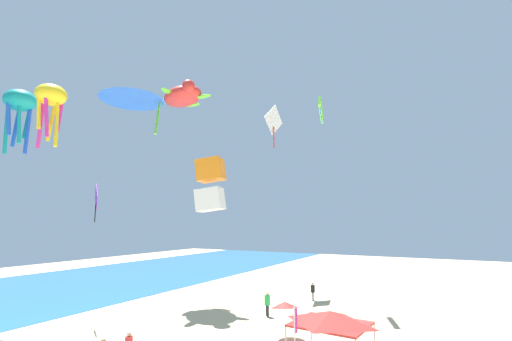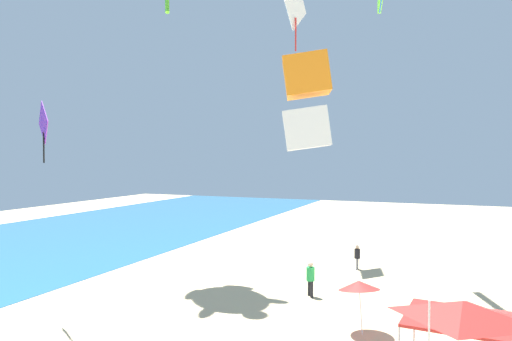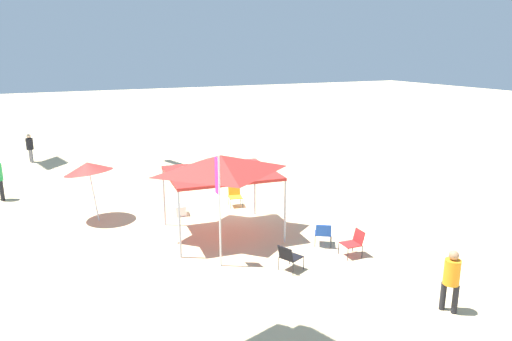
{
  "view_description": "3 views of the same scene",
  "coord_description": "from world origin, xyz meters",
  "views": [
    {
      "loc": [
        -21.04,
        -3.82,
        7.22
      ],
      "look_at": [
        -0.59,
        7.2,
        10.67
      ],
      "focal_mm": 24.69,
      "sensor_mm": 36.0,
      "label": 1
    },
    {
      "loc": [
        -19.46,
        2.21,
        7.53
      ],
      "look_at": [
        -0.59,
        10.03,
        6.95
      ],
      "focal_mm": 32.52,
      "sensor_mm": 36.0,
      "label": 2
    },
    {
      "loc": [
        -17.42,
        7.14,
        6.28
      ],
      "look_at": [
        -4.32,
        1.03,
        2.53
      ],
      "focal_mm": 32.9,
      "sensor_mm": 36.0,
      "label": 3
    }
  ],
  "objects": [
    {
      "name": "canopy_tent",
      "position": [
        -2.93,
        1.7,
        2.47
      ],
      "size": [
        3.33,
        3.83,
        2.82
      ],
      "rotation": [
        0.0,
        0.0,
        -0.09
      ],
      "color": "#B7B7BC",
      "rests_on": "ground"
    },
    {
      "name": "beach_umbrella",
      "position": [
        0.45,
        5.68,
        2.04
      ],
      "size": [
        1.83,
        1.8,
        2.42
      ],
      "color": "silver",
      "rests_on": "ground"
    },
    {
      "name": "person_near_umbrella",
      "position": [
        4.61,
        9.0,
        1.11
      ],
      "size": [
        0.45,
        0.45,
        1.89
      ],
      "rotation": [
        0.0,
        0.0,
        0.7
      ],
      "color": "black",
      "rests_on": "ground"
    },
    {
      "name": "person_far_stroller",
      "position": [
        11.7,
        7.76,
        0.96
      ],
      "size": [
        0.43,
        0.39,
        1.63
      ],
      "rotation": [
        0.0,
        0.0,
        3.4
      ],
      "color": "slate",
      "rests_on": "ground"
    },
    {
      "name": "kite_diamond_purple",
      "position": [
        -2.84,
        20.12,
        9.09
      ],
      "size": [
        1.14,
        1.78,
        2.98
      ],
      "rotation": [
        0.0,
        0.0,
        4.21
      ],
      "color": "purple"
    },
    {
      "name": "kite_box_orange",
      "position": [
        -7.99,
        5.57,
        8.93
      ],
      "size": [
        1.45,
        1.52,
        2.48
      ],
      "rotation": [
        0.0,
        0.0,
        3.47
      ],
      "color": "orange"
    },
    {
      "name": "kite_diamond_white",
      "position": [
        14.56,
        13.03,
        18.77
      ],
      "size": [
        3.52,
        0.66,
        5.08
      ],
      "rotation": [
        0.0,
        0.0,
        2.83
      ],
      "color": "white"
    }
  ]
}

